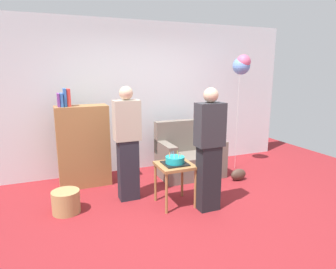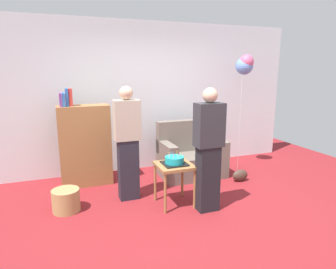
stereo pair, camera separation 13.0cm
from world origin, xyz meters
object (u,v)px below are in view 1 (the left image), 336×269
Objects in this scene: birthday_cake at (175,161)px; person_blowing_candles at (127,143)px; person_holding_cake at (209,149)px; side_table at (175,170)px; wicker_basket at (66,202)px; bookshelf at (83,145)px; couch at (189,156)px; balloon_bunch at (242,64)px; handbag at (238,175)px.

birthday_cake is 0.20× the size of person_blowing_candles.
person_holding_cake is (0.90, -0.73, 0.00)m from person_blowing_candles.
wicker_basket is (-1.42, 0.32, -0.35)m from side_table.
bookshelf is 0.96× the size of person_holding_cake.
birthday_cake is 0.72m from person_blowing_candles.
couch is 3.44× the size of birthday_cake.
wicker_basket is at bearing -162.03° from couch.
birthday_cake is 2.40m from balloon_bunch.
couch reaches higher than side_table.
bookshelf reaches higher than couch.
bookshelf is at bearing 162.05° from handbag.
handbag is 0.13× the size of balloon_bunch.
handbag is (1.37, 0.43, -0.54)m from birthday_cake.
balloon_bunch reaches higher than couch.
couch is 3.06× the size of wicker_basket.
handbag is (1.37, 0.43, -0.40)m from side_table.
birthday_cake is at bearing -162.54° from handbag.
couch is 1.27m from birthday_cake.
handbag is (2.79, 0.11, -0.05)m from wicker_basket.
wicker_basket is at bearing -177.65° from handbag.
person_holding_cake reaches higher than birthday_cake.
couch is 1.44m from person_holding_cake.
person_blowing_candles is 1.16m from person_holding_cake.
person_blowing_candles reaches higher than couch.
person_holding_cake is (0.35, -0.30, 0.33)m from side_table.
bookshelf is (-1.78, 0.21, 0.33)m from couch.
wicker_basket is at bearing 167.44° from birthday_cake.
handbag is (1.91, 0.00, -0.73)m from person_blowing_candles.
balloon_bunch reaches higher than handbag.
side_table is at bearing -41.72° from person_holding_cake.
wicker_basket is (-1.78, 0.61, -0.68)m from person_holding_cake.
couch is at bearing 54.78° from side_table.
person_blowing_candles is 2.61m from balloon_bunch.
wicker_basket is at bearing -167.62° from balloon_bunch.
person_blowing_candles is 1.00× the size of person_holding_cake.
birthday_cake is 1.54m from wicker_basket.
bookshelf is 5.61× the size of handbag.
person_holding_cake reaches higher than couch.
wicker_basket is (-2.13, -0.69, -0.19)m from couch.
balloon_bunch is (1.75, 1.01, 1.44)m from side_table.
bookshelf is 2.67× the size of side_table.
couch reaches higher than birthday_cake.
person_blowing_candles is 0.77× the size of balloon_bunch.
bookshelf is at bearing 123.81° from person_blowing_candles.
bookshelf reaches higher than birthday_cake.
birthday_cake is at bearing -125.22° from couch.
person_blowing_candles is 5.82× the size of handbag.
couch is 1.47m from person_blowing_candles.
balloon_bunch is (2.30, 0.58, 1.10)m from person_blowing_candles.
handbag is at bearing -123.29° from balloon_bunch.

